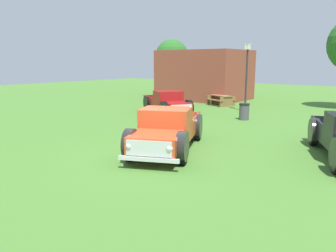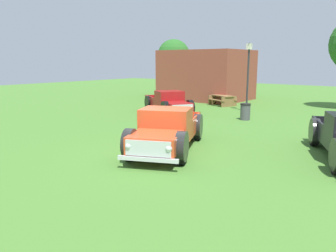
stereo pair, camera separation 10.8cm
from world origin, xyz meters
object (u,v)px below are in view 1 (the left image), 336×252
object	(u,v)px
pickup_truck_foreground	(166,131)
picnic_table	(221,99)
lamp_post_near	(246,76)
trash_can	(244,112)
pickup_truck_behind_right	(169,103)
oak_tree_west	(172,56)

from	to	relation	value
pickup_truck_foreground	picnic_table	bearing A→B (deg)	110.75
lamp_post_near	trash_can	xyz separation A→B (m)	(1.35, -3.02, -1.88)
pickup_truck_behind_right	trash_can	bearing A→B (deg)	12.11
lamp_post_near	oak_tree_west	xyz separation A→B (m)	(-11.38, 6.81, 1.49)
picnic_table	trash_can	world-z (taller)	trash_can
trash_can	oak_tree_west	world-z (taller)	oak_tree_west
pickup_truck_foreground	trash_can	distance (m)	8.22
pickup_truck_foreground	oak_tree_west	size ratio (longest dim) A/B	1.01
pickup_truck_behind_right	picnic_table	world-z (taller)	pickup_truck_behind_right
pickup_truck_behind_right	trash_can	world-z (taller)	pickup_truck_behind_right
lamp_post_near	oak_tree_west	world-z (taller)	oak_tree_west
pickup_truck_behind_right	picnic_table	bearing A→B (deg)	84.94
pickup_truck_foreground	picnic_table	world-z (taller)	pickup_truck_foreground
oak_tree_west	pickup_truck_behind_right	bearing A→B (deg)	-53.50
pickup_truck_behind_right	trash_can	distance (m)	4.82
trash_can	picnic_table	bearing A→B (deg)	131.03
pickup_truck_behind_right	trash_can	xyz separation A→B (m)	(4.71, 1.01, -0.22)
oak_tree_west	picnic_table	bearing A→B (deg)	-30.38
pickup_truck_foreground	lamp_post_near	xyz separation A→B (m)	(-2.08, 11.20, 1.58)
trash_can	oak_tree_west	xyz separation A→B (m)	(-12.73, 9.82, 3.37)
pickup_truck_foreground	pickup_truck_behind_right	distance (m)	9.00
oak_tree_west	lamp_post_near	bearing A→B (deg)	-30.88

